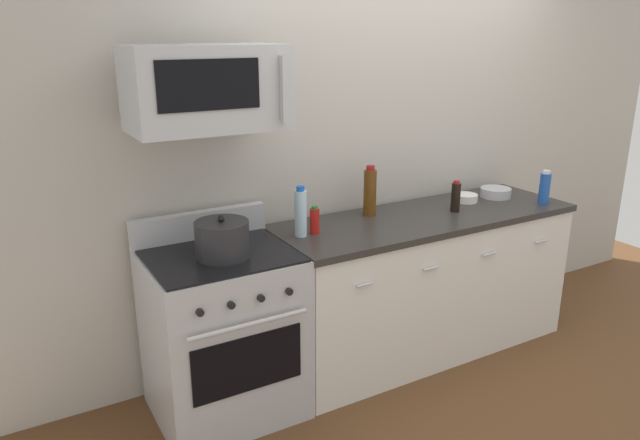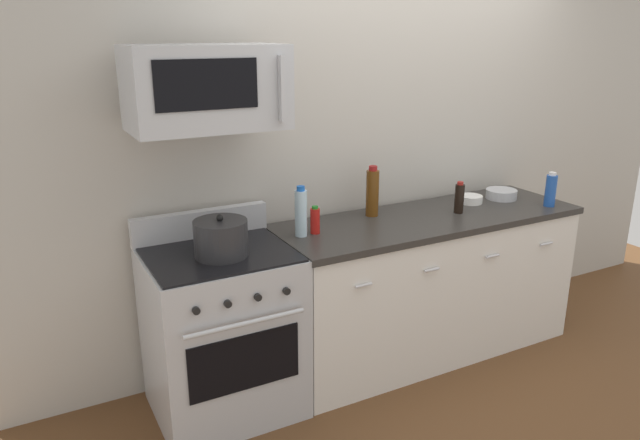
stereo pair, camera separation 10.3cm
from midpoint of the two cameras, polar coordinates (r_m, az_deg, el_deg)
The scene contains 13 objects.
ground_plane at distance 4.13m, azimuth 10.43°, elevation -11.89°, with size 6.08×6.08×0.00m, color brown.
back_wall at distance 3.98m, azimuth 7.84°, elevation 7.89°, with size 5.06×0.10×2.70m, color #B7B2A8.
counter_unit at distance 3.92m, azimuth 10.81°, elevation -6.04°, with size 1.97×0.66×0.92m.
range_oven at distance 3.31m, azimuth -8.34°, elevation -10.41°, with size 0.76×0.69×1.07m.
microwave at distance 2.98m, azimuth -9.76°, elevation 12.30°, with size 0.74×0.44×0.40m.
bottle_hot_sauce_red at distance 3.35m, azimuth 0.40°, elevation -0.04°, with size 0.05×0.05×0.16m.
bottle_wine_amber at distance 3.67m, azimuth 5.80°, elevation 2.64°, with size 0.08×0.08×0.31m.
bottle_soda_blue at distance 4.16m, azimuth 21.74°, elevation 2.66°, with size 0.07×0.07×0.22m.
bottle_soy_sauce_dark at distance 3.84m, azimuth 13.85°, elevation 2.03°, with size 0.06×0.06×0.20m.
bottle_water_clear at distance 3.29m, azimuth -0.93°, elevation 0.72°, with size 0.07×0.07×0.28m.
bowl_steel_prep at distance 4.25m, azimuth 17.52°, elevation 2.40°, with size 0.21×0.21×0.06m.
bowl_white_ceramic at distance 4.09m, azimuth 14.81°, elevation 1.95°, with size 0.16×0.16×0.05m.
stockpot at distance 3.04m, azimuth -8.45°, elevation -1.73°, with size 0.27×0.27×0.22m.
Camera 2 is at (-2.26, -2.79, 2.02)m, focal length 33.67 mm.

